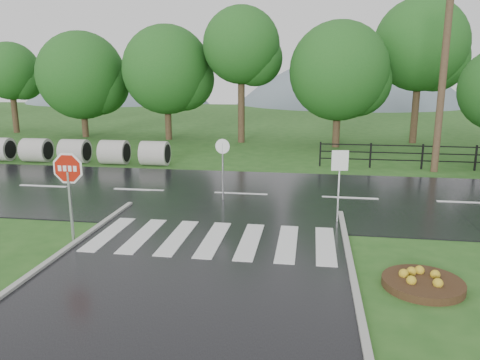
# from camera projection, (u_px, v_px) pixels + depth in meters

# --- Properties ---
(ground) EXTENTS (120.00, 120.00, 0.00)m
(ground) POSITION_uv_depth(u_px,v_px,m) (152.00, 344.00, 7.89)
(ground) COLOR #27571D
(ground) RESTS_ON ground
(main_road) EXTENTS (90.00, 8.00, 0.04)m
(main_road) POSITION_uv_depth(u_px,v_px,m) (241.00, 195.00, 17.52)
(main_road) COLOR black
(main_road) RESTS_ON ground
(crosswalk) EXTENTS (6.50, 2.80, 0.02)m
(crosswalk) POSITION_uv_depth(u_px,v_px,m) (213.00, 239.00, 12.69)
(crosswalk) COLOR silver
(crosswalk) RESTS_ON ground
(fence_west) EXTENTS (9.58, 0.08, 1.20)m
(fence_west) POSITION_uv_depth(u_px,v_px,m) (422.00, 154.00, 21.99)
(fence_west) COLOR black
(fence_west) RESTS_ON ground
(hills) EXTENTS (102.00, 48.00, 48.00)m
(hills) POSITION_uv_depth(u_px,v_px,m) (315.00, 203.00, 73.47)
(hills) COLOR slate
(hills) RESTS_ON ground
(treeline) EXTENTS (83.20, 5.20, 10.00)m
(treeline) POSITION_uv_depth(u_px,v_px,m) (287.00, 142.00, 30.86)
(treeline) COLOR #184F18
(treeline) RESTS_ON ground
(culvert_pipes) EXTENTS (11.80, 1.20, 1.20)m
(culvert_pipes) POSITION_uv_depth(u_px,v_px,m) (55.00, 151.00, 23.72)
(culvert_pipes) COLOR #9E9B93
(culvert_pipes) RESTS_ON ground
(stop_sign) EXTENTS (1.15, 0.06, 2.58)m
(stop_sign) POSITION_uv_depth(u_px,v_px,m) (68.00, 176.00, 12.38)
(stop_sign) COLOR #939399
(stop_sign) RESTS_ON ground
(flower_bed) EXTENTS (1.70, 1.70, 0.34)m
(flower_bed) POSITION_uv_depth(u_px,v_px,m) (423.00, 282.00, 9.94)
(flower_bed) COLOR #332111
(flower_bed) RESTS_ON ground
(reg_sign_small) EXTENTS (0.50, 0.09, 2.24)m
(reg_sign_small) POSITION_uv_depth(u_px,v_px,m) (339.00, 172.00, 13.89)
(reg_sign_small) COLOR #939399
(reg_sign_small) RESTS_ON ground
(reg_sign_round) EXTENTS (0.52, 0.09, 2.23)m
(reg_sign_round) POSITION_uv_depth(u_px,v_px,m) (223.00, 162.00, 16.35)
(reg_sign_round) COLOR #939399
(reg_sign_round) RESTS_ON ground
(utility_pole_east) EXTENTS (1.68, 0.41, 9.48)m
(utility_pole_east) POSITION_uv_depth(u_px,v_px,m) (444.00, 64.00, 20.53)
(utility_pole_east) COLOR #473523
(utility_pole_east) RESTS_ON ground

